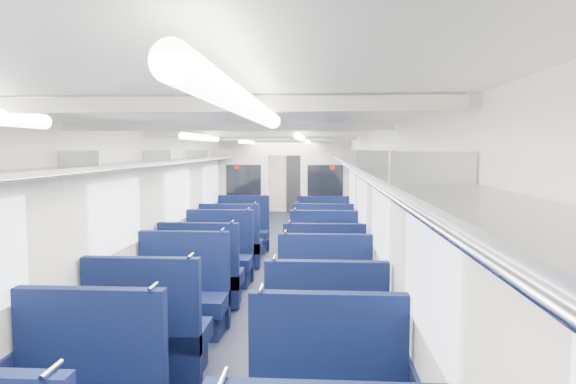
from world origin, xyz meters
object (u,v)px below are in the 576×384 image
seat_10 (182,301)px  seat_18 (243,234)px  seat_11 (325,306)px  end_door (298,183)px  seat_12 (202,279)px  bulkhead (284,191)px  seat_19 (323,236)px  seat_17 (323,247)px  seat_15 (324,262)px  seat_16 (231,247)px  seat_9 (326,344)px  seat_14 (219,261)px  seat_8 (148,338)px  seat_13 (324,281)px

seat_10 → seat_18: same height
seat_11 → seat_18: bearing=109.5°
end_door → seat_12: size_ratio=1.67×
seat_11 → bulkhead: bearing=99.1°
seat_19 → seat_17: bearing=-90.0°
seat_15 → seat_16: size_ratio=1.00×
seat_10 → bulkhead: bearing=80.8°
seat_19 → seat_9: bearing=-90.0°
seat_16 → seat_17: same height
seat_9 → seat_14: 3.69m
seat_11 → seat_15: same height
seat_8 → seat_15: size_ratio=1.00×
end_door → seat_15: end_door is taller
seat_9 → seat_13: same height
seat_8 → seat_13: (1.66, 2.15, 0.00)m
bulkhead → seat_12: (-0.83, -4.13, -0.86)m
seat_11 → seat_18: same height
seat_8 → seat_14: 3.25m
seat_17 → seat_13: bearing=-90.0°
seat_18 → seat_13: bearing=-65.2°
seat_8 → bulkhead: bearing=82.4°
bulkhead → seat_17: 2.09m
seat_17 → seat_19: bearing=90.0°
bulkhead → seat_9: size_ratio=2.33×
bulkhead → seat_14: size_ratio=2.33×
end_door → seat_8: (-0.83, -12.52, -0.63)m
seat_14 → seat_19: size_ratio=1.00×
bulkhead → seat_14: 3.22m
seat_11 → seat_14: size_ratio=1.00×
end_door → seat_8: bearing=-93.8°
seat_18 → seat_15: bearing=-56.2°
end_door → seat_17: bearing=-84.1°
seat_9 → seat_15: 3.30m
seat_11 → seat_8: bearing=-147.8°
end_door → seat_10: 11.43m
bulkhead → seat_11: size_ratio=2.33×
seat_9 → seat_11: (0.00, 1.09, 0.00)m
seat_12 → seat_16: size_ratio=1.00×
seat_10 → seat_15: same height
seat_12 → seat_18: same height
end_door → seat_16: bearing=-95.8°
seat_19 → seat_11: bearing=-90.0°
seat_9 → end_door: bearing=93.8°
seat_8 → seat_10: (0.00, 1.14, 0.00)m
seat_8 → seat_15: same height
seat_18 → seat_10: bearing=-90.0°
seat_15 → seat_11: bearing=-90.0°
seat_8 → seat_11: (1.66, 1.05, 0.00)m
seat_11 → seat_18: (-1.66, 4.69, 0.00)m
seat_19 → end_door: bearing=96.9°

